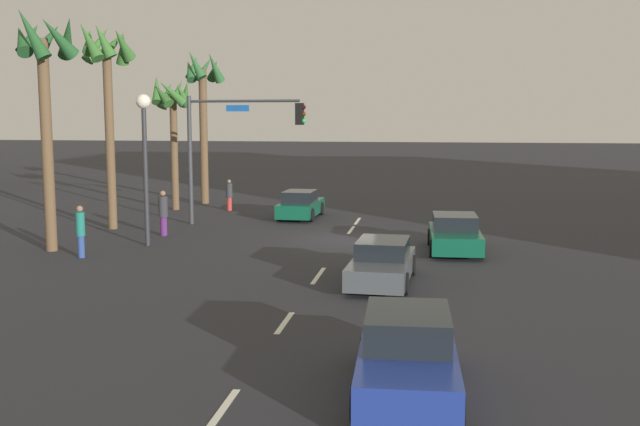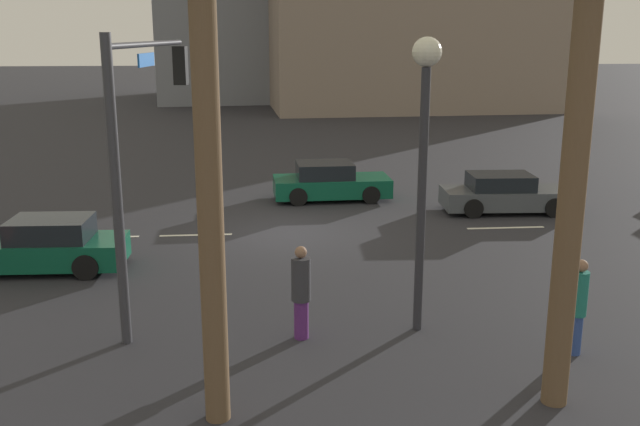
{
  "view_description": "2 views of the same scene",
  "coord_description": "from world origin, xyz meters",
  "px_view_note": "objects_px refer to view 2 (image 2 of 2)",
  "views": [
    {
      "loc": [
        -29.72,
        -3.52,
        5.07
      ],
      "look_at": [
        -1.69,
        0.73,
        1.32
      ],
      "focal_mm": 41.82,
      "sensor_mm": 36.0,
      "label": 1
    },
    {
      "loc": [
        0.73,
        20.88,
        5.94
      ],
      "look_at": [
        -0.93,
        1.62,
        1.02
      ],
      "focal_mm": 40.22,
      "sensor_mm": 36.0,
      "label": 2
    }
  ],
  "objects_px": {
    "car_3": "(45,246)",
    "pedestrian_2": "(578,304)",
    "car_1": "(330,182)",
    "pedestrian_1": "(301,290)",
    "car_0": "(505,194)",
    "traffic_signal": "(144,123)",
    "streetlamp": "(424,129)",
    "building_0": "(256,9)"
  },
  "relations": [
    {
      "from": "car_1",
      "to": "building_0",
      "type": "height_order",
      "value": "building_0"
    },
    {
      "from": "streetlamp",
      "to": "building_0",
      "type": "bearing_deg",
      "value": -86.64
    },
    {
      "from": "pedestrian_2",
      "to": "traffic_signal",
      "type": "bearing_deg",
      "value": -21.24
    },
    {
      "from": "pedestrian_1",
      "to": "pedestrian_2",
      "type": "distance_m",
      "value": 5.24
    },
    {
      "from": "car_1",
      "to": "pedestrian_1",
      "type": "bearing_deg",
      "value": 81.62
    },
    {
      "from": "car_0",
      "to": "car_3",
      "type": "xyz_separation_m",
      "value": [
        13.74,
        4.96,
        0.02
      ]
    },
    {
      "from": "car_0",
      "to": "streetlamp",
      "type": "bearing_deg",
      "value": 61.73
    },
    {
      "from": "car_1",
      "to": "pedestrian_2",
      "type": "height_order",
      "value": "pedestrian_2"
    },
    {
      "from": "car_0",
      "to": "car_3",
      "type": "bearing_deg",
      "value": 19.86
    },
    {
      "from": "car_3",
      "to": "building_0",
      "type": "xyz_separation_m",
      "value": [
        -5.51,
        -48.81,
        7.26
      ]
    },
    {
      "from": "car_0",
      "to": "pedestrian_1",
      "type": "relative_size",
      "value": 2.31
    },
    {
      "from": "car_3",
      "to": "pedestrian_2",
      "type": "xyz_separation_m",
      "value": [
        -11.36,
        5.92,
        0.38
      ]
    },
    {
      "from": "traffic_signal",
      "to": "pedestrian_2",
      "type": "xyz_separation_m",
      "value": [
        -8.26,
        3.21,
        -3.07
      ]
    },
    {
      "from": "car_3",
      "to": "pedestrian_1",
      "type": "distance_m",
      "value": 7.86
    },
    {
      "from": "car_1",
      "to": "streetlamp",
      "type": "xyz_separation_m",
      "value": [
        -0.62,
        11.81,
        3.5
      ]
    },
    {
      "from": "car_0",
      "to": "building_0",
      "type": "relative_size",
      "value": 0.25
    },
    {
      "from": "building_0",
      "to": "car_0",
      "type": "bearing_deg",
      "value": 95.3
    },
    {
      "from": "car_1",
      "to": "building_0",
      "type": "distance_m",
      "value": 42.22
    },
    {
      "from": "car_0",
      "to": "pedestrian_1",
      "type": "xyz_separation_m",
      "value": [
        7.49,
        9.71,
        0.4
      ]
    },
    {
      "from": "car_0",
      "to": "traffic_signal",
      "type": "distance_m",
      "value": 13.58
    },
    {
      "from": "traffic_signal",
      "to": "building_0",
      "type": "distance_m",
      "value": 51.72
    },
    {
      "from": "car_0",
      "to": "car_1",
      "type": "xyz_separation_m",
      "value": [
        5.72,
        -2.33,
        0.02
      ]
    },
    {
      "from": "car_1",
      "to": "streetlamp",
      "type": "bearing_deg",
      "value": 93.02
    },
    {
      "from": "pedestrian_1",
      "to": "streetlamp",
      "type": "bearing_deg",
      "value": -174.44
    },
    {
      "from": "pedestrian_2",
      "to": "building_0",
      "type": "bearing_deg",
      "value": -83.91
    },
    {
      "from": "car_0",
      "to": "pedestrian_1",
      "type": "distance_m",
      "value": 12.27
    },
    {
      "from": "car_3",
      "to": "pedestrian_2",
      "type": "relative_size",
      "value": 2.22
    },
    {
      "from": "traffic_signal",
      "to": "car_1",
      "type": "bearing_deg",
      "value": -116.24
    },
    {
      "from": "car_1",
      "to": "traffic_signal",
      "type": "bearing_deg",
      "value": 63.76
    },
    {
      "from": "streetlamp",
      "to": "traffic_signal",
      "type": "bearing_deg",
      "value": -18.02
    },
    {
      "from": "pedestrian_1",
      "to": "pedestrian_2",
      "type": "bearing_deg",
      "value": 167.06
    },
    {
      "from": "streetlamp",
      "to": "pedestrian_1",
      "type": "bearing_deg",
      "value": 5.56
    },
    {
      "from": "pedestrian_1",
      "to": "car_0",
      "type": "bearing_deg",
      "value": -127.65
    },
    {
      "from": "car_1",
      "to": "traffic_signal",
      "type": "relative_size",
      "value": 0.71
    },
    {
      "from": "car_1",
      "to": "pedestrian_2",
      "type": "distance_m",
      "value": 13.63
    },
    {
      "from": "pedestrian_2",
      "to": "car_0",
      "type": "bearing_deg",
      "value": -102.37
    },
    {
      "from": "car_0",
      "to": "pedestrian_1",
      "type": "height_order",
      "value": "pedestrian_1"
    },
    {
      "from": "car_3",
      "to": "pedestrian_2",
      "type": "bearing_deg",
      "value": 152.46
    },
    {
      "from": "car_1",
      "to": "pedestrian_1",
      "type": "relative_size",
      "value": 2.22
    },
    {
      "from": "streetlamp",
      "to": "building_0",
      "type": "height_order",
      "value": "building_0"
    },
    {
      "from": "pedestrian_1",
      "to": "pedestrian_2",
      "type": "xyz_separation_m",
      "value": [
        -5.11,
        1.17,
        0.0
      ]
    },
    {
      "from": "car_0",
      "to": "streetlamp",
      "type": "xyz_separation_m",
      "value": [
        5.1,
        9.48,
        3.52
      ]
    }
  ]
}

